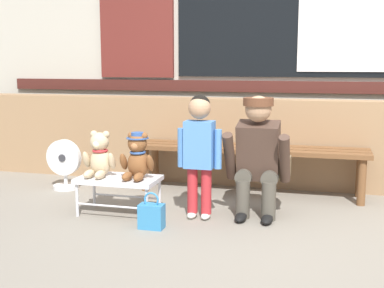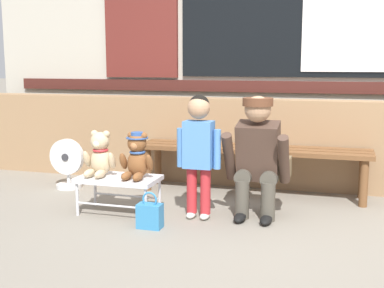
# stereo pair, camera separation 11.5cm
# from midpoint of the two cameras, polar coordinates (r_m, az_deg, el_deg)

# --- Properties ---
(ground_plane) EXTENTS (60.00, 60.00, 0.00)m
(ground_plane) POSITION_cam_midpoint_polar(r_m,az_deg,el_deg) (3.65, 9.23, -10.02)
(ground_plane) COLOR gray
(brick_low_wall) EXTENTS (6.82, 0.25, 0.85)m
(brick_low_wall) POSITION_cam_midpoint_polar(r_m,az_deg,el_deg) (4.93, 11.59, 0.01)
(brick_low_wall) COLOR #997551
(brick_low_wall) RESTS_ON ground
(wooden_bench_long) EXTENTS (2.10, 0.40, 0.44)m
(wooden_bench_long) POSITION_cam_midpoint_polar(r_m,az_deg,el_deg) (4.62, 7.53, -1.15)
(wooden_bench_long) COLOR brown
(wooden_bench_long) RESTS_ON ground
(small_display_bench) EXTENTS (0.64, 0.36, 0.30)m
(small_display_bench) POSITION_cam_midpoint_polar(r_m,az_deg,el_deg) (4.05, -7.50, -4.16)
(small_display_bench) COLOR silver
(small_display_bench) RESTS_ON ground
(teddy_bear_plain) EXTENTS (0.28, 0.26, 0.36)m
(teddy_bear_plain) POSITION_cam_midpoint_polar(r_m,az_deg,el_deg) (4.07, -9.60, -1.28)
(teddy_bear_plain) COLOR #CCB289
(teddy_bear_plain) RESTS_ON small_display_bench
(teddy_bear_with_hat) EXTENTS (0.28, 0.27, 0.36)m
(teddy_bear_with_hat) POSITION_cam_midpoint_polar(r_m,az_deg,el_deg) (3.94, -5.43, -1.41)
(teddy_bear_with_hat) COLOR brown
(teddy_bear_with_hat) RESTS_ON small_display_bench
(child_standing) EXTENTS (0.35, 0.18, 0.96)m
(child_standing) POSITION_cam_midpoint_polar(r_m,az_deg,el_deg) (3.83, 1.63, 0.12)
(child_standing) COLOR #B7282D
(child_standing) RESTS_ON ground
(adult_crouching) EXTENTS (0.50, 0.49, 0.95)m
(adult_crouching) POSITION_cam_midpoint_polar(r_m,az_deg,el_deg) (3.92, 8.42, -1.41)
(adult_crouching) COLOR #4C473D
(adult_crouching) RESTS_ON ground
(handbag_on_ground) EXTENTS (0.18, 0.11, 0.27)m
(handbag_on_ground) POSITION_cam_midpoint_polar(r_m,az_deg,el_deg) (3.71, -3.90, -8.05)
(handbag_on_ground) COLOR teal
(handbag_on_ground) RESTS_ON ground
(floor_fan) EXTENTS (0.34, 0.24, 0.48)m
(floor_fan) POSITION_cam_midpoint_polar(r_m,az_deg,el_deg) (4.94, -13.28, -2.21)
(floor_fan) COLOR silver
(floor_fan) RESTS_ON ground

